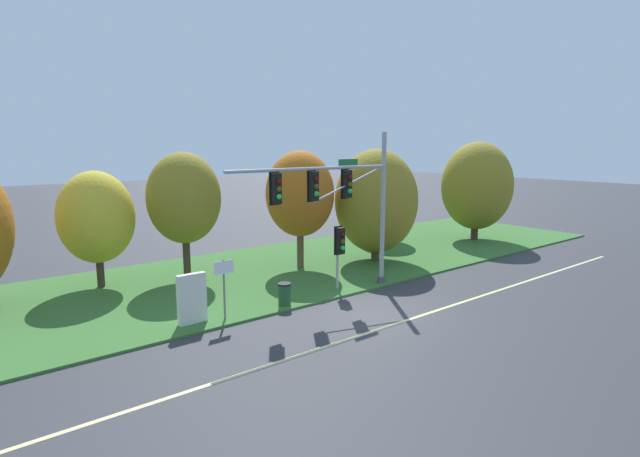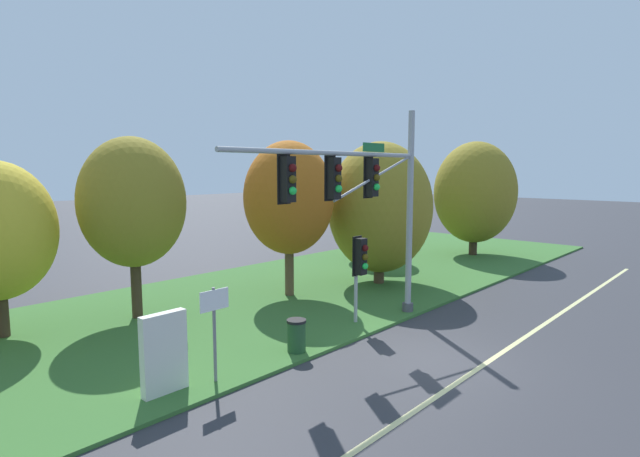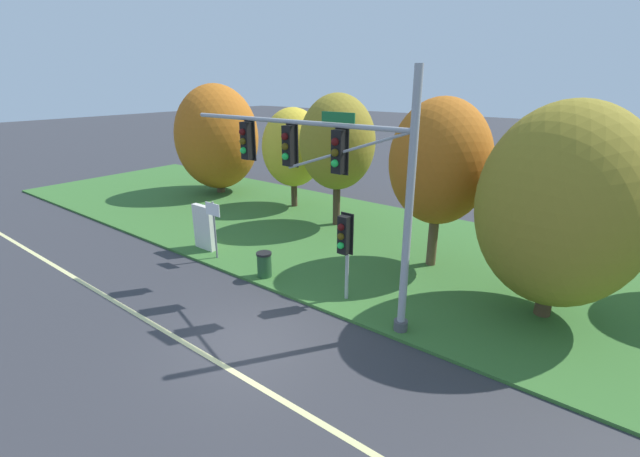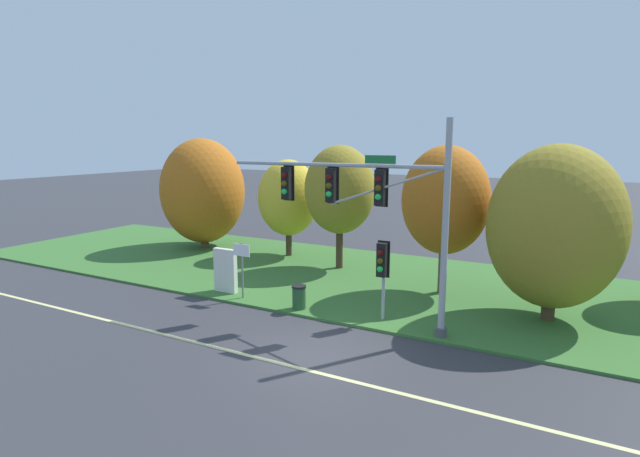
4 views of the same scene
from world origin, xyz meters
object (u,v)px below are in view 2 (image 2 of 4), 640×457
pedestrian_signal_near_kerb (360,261)px  tree_mid_verge (289,198)px  route_sign_post (214,319)px  tree_right_far (366,203)px  tree_furthest_back (475,192)px  trash_bin (296,335)px  info_kiosk (164,353)px  tree_behind_signpost (133,203)px  tree_tall_centre (380,208)px  traffic_signal_mast (366,193)px

pedestrian_signal_near_kerb → tree_mid_verge: tree_mid_verge is taller
route_sign_post → tree_right_far: bearing=25.3°
tree_mid_verge → tree_right_far: size_ratio=1.17×
route_sign_post → tree_furthest_back: tree_furthest_back is taller
trash_bin → tree_mid_verge: bearing=47.6°
trash_bin → route_sign_post: bearing=179.2°
tree_furthest_back → info_kiosk: (-22.52, -3.13, -2.81)m
pedestrian_signal_near_kerb → tree_furthest_back: bearing=11.9°
tree_right_far → info_kiosk: (-17.26, -7.25, -2.27)m
trash_bin → tree_furthest_back: bearing=10.7°
pedestrian_signal_near_kerb → trash_bin: size_ratio=3.17×
pedestrian_signal_near_kerb → route_sign_post: bearing=-177.5°
tree_mid_verge → trash_bin: 7.34m
route_sign_post → tree_behind_signpost: bearing=78.3°
route_sign_post → tree_tall_centre: bearing=16.1°
traffic_signal_mast → tree_mid_verge: size_ratio=1.35×
pedestrian_signal_near_kerb → tree_right_far: bearing=36.2°
traffic_signal_mast → tree_behind_signpost: (-4.43, 6.59, -0.38)m
pedestrian_signal_near_kerb → tree_behind_signpost: size_ratio=0.47×
traffic_signal_mast → info_kiosk: bearing=175.6°
route_sign_post → tree_mid_verge: bearing=33.6°
tree_mid_verge → trash_bin: size_ratio=6.77×
tree_mid_verge → tree_tall_centre: (4.29, -1.43, -0.55)m
tree_right_far → info_kiosk: size_ratio=2.83×
info_kiosk → tree_right_far: bearing=22.8°
tree_behind_signpost → info_kiosk: 7.24m
pedestrian_signal_near_kerb → tree_furthest_back: tree_furthest_back is taller
route_sign_post → info_kiosk: (-1.17, 0.35, -0.62)m
tree_right_far → tree_furthest_back: tree_furthest_back is taller
tree_behind_signpost → tree_tall_centre: 10.55m
tree_behind_signpost → tree_mid_verge: bearing=-16.4°
info_kiosk → pedestrian_signal_near_kerb: bearing=-0.7°
tree_mid_verge → tree_furthest_back: (14.26, -1.24, -0.24)m
traffic_signal_mast → route_sign_post: (-5.75, 0.18, -2.84)m
tree_mid_verge → tree_right_far: tree_mid_verge is taller
tree_tall_centre → tree_right_far: (4.71, 4.32, -0.23)m
traffic_signal_mast → tree_right_far: (10.34, 7.78, -1.19)m
pedestrian_signal_near_kerb → trash_bin: pedestrian_signal_near_kerb is taller
tree_behind_signpost → tree_mid_verge: size_ratio=1.00×
tree_behind_signpost → tree_tall_centre: size_ratio=0.98×
traffic_signal_mast → info_kiosk: traffic_signal_mast is taller
tree_mid_verge → tree_furthest_back: tree_furthest_back is taller
route_sign_post → tree_mid_verge: 8.86m
tree_tall_centre → pedestrian_signal_near_kerb: bearing=-150.4°
tree_right_far → tree_mid_verge: bearing=-162.2°
tree_behind_signpost → tree_right_far: bearing=4.6°
traffic_signal_mast → tree_right_far: 12.99m
tree_right_far → pedestrian_signal_near_kerb: bearing=-143.8°
traffic_signal_mast → route_sign_post: traffic_signal_mast is taller
trash_bin → tree_right_far: bearing=29.8°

